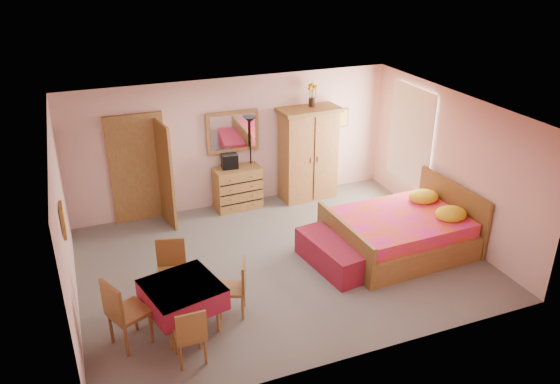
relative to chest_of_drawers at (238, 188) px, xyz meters
name	(u,v)px	position (x,y,z in m)	size (l,w,h in m)	color
floor	(281,262)	(0.05, -2.23, -0.43)	(6.50, 6.50, 0.00)	slate
ceiling	(281,112)	(0.05, -2.23, 2.17)	(6.50, 6.50, 0.00)	brown
wall_back	(235,143)	(0.05, 0.27, 0.87)	(6.50, 0.10, 2.60)	beige
wall_front	(358,273)	(0.05, -4.73, 0.87)	(6.50, 0.10, 2.60)	beige
wall_left	(64,228)	(-3.20, -2.23, 0.87)	(0.10, 5.00, 2.60)	beige
wall_right	(450,164)	(3.30, -2.23, 0.87)	(0.10, 5.00, 2.60)	beige
doorway	(139,169)	(-1.85, 0.24, 0.59)	(1.06, 0.12, 2.15)	#9E6B35
window	(411,136)	(3.26, -1.03, 1.02)	(0.08, 1.40, 1.95)	white
picture_left	(63,220)	(-3.17, -2.83, 1.27)	(0.04, 0.32, 0.42)	orange
picture_back	(342,118)	(2.40, 0.24, 1.12)	(0.30, 0.04, 0.40)	#D8BF59
chest_of_drawers	(238,188)	(0.00, 0.00, 0.00)	(0.92, 0.46, 0.87)	#A27036
wall_mirror	(233,132)	(0.00, 0.21, 1.12)	(1.05, 0.06, 0.83)	white
stereo	(230,161)	(-0.13, 0.06, 0.58)	(0.31, 0.22, 0.29)	black
floor_lamp	(251,161)	(0.33, 0.14, 0.48)	(0.23, 0.23, 1.82)	black
wardrobe	(308,154)	(1.51, -0.03, 0.53)	(1.23, 0.63, 1.93)	#AD723A
sunflower_vase	(312,95)	(1.61, 0.05, 1.73)	(0.19, 0.19, 0.47)	yellow
bed	(400,222)	(2.10, -2.60, 0.10)	(2.30, 1.81, 1.07)	#E91690
bench	(330,255)	(0.74, -2.68, -0.20)	(0.52, 1.41, 0.47)	maroon
dining_table	(184,306)	(-1.83, -3.33, -0.08)	(0.96, 0.96, 0.70)	maroon
chair_south	(189,333)	(-1.90, -4.01, -0.01)	(0.38, 0.38, 0.84)	brown
chair_north	(171,273)	(-1.85, -2.64, 0.04)	(0.43, 0.43, 0.95)	olive
chair_west	(129,311)	(-2.56, -3.39, 0.08)	(0.46, 0.46, 1.02)	brown
chair_east	(232,288)	(-1.12, -3.27, 0.00)	(0.39, 0.39, 0.86)	olive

